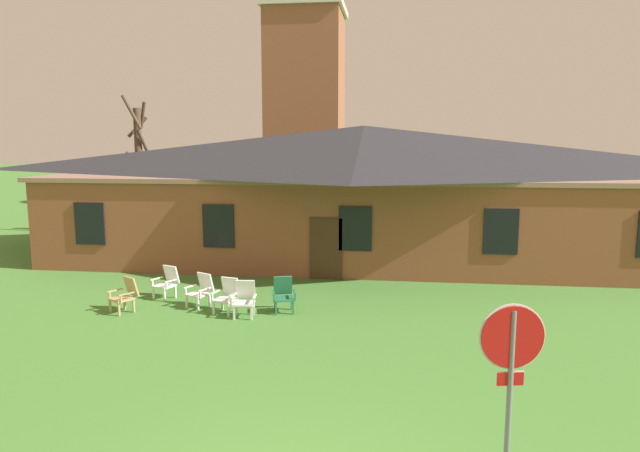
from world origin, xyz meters
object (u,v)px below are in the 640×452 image
object	(u,v)px
lawn_chair_by_porch	(125,294)
lawn_chair_middle	(227,295)
stop_sign	(511,370)
lawn_chair_near_door	(167,281)
lawn_chair_right_end	(245,298)
lawn_chair_left_end	(201,290)
lawn_chair_far_side	(283,294)

from	to	relation	value
lawn_chair_by_porch	lawn_chair_middle	size ratio (longest dim) A/B	1.00
stop_sign	lawn_chair_near_door	distance (m)	12.37
lawn_chair_right_end	lawn_chair_near_door	bearing A→B (deg)	152.02
lawn_chair_by_porch	lawn_chair_near_door	bearing A→B (deg)	68.67
lawn_chair_by_porch	lawn_chair_middle	bearing A→B (deg)	6.00
stop_sign	lawn_chair_middle	xyz separation A→B (m)	(-5.88, 8.03, -1.49)
lawn_chair_left_end	lawn_chair_middle	xyz separation A→B (m)	(0.89, -0.42, 0.00)
lawn_chair_by_porch	lawn_chair_right_end	bearing A→B (deg)	0.41
lawn_chair_near_door	lawn_chair_far_side	world-z (taller)	same
stop_sign	lawn_chair_far_side	distance (m)	9.53
lawn_chair_near_door	lawn_chair_far_side	xyz separation A→B (m)	(3.72, -0.90, 0.00)
lawn_chair_middle	lawn_chair_by_porch	bearing A→B (deg)	-174.00
stop_sign	lawn_chair_middle	distance (m)	10.07
stop_sign	lawn_chair_by_porch	distance (m)	11.73
lawn_chair_middle	lawn_chair_far_side	xyz separation A→B (m)	(1.51, 0.30, 0.00)
lawn_chair_left_end	lawn_chair_near_door	bearing A→B (deg)	149.35
lawn_chair_by_porch	lawn_chair_left_end	bearing A→B (deg)	20.44
lawn_chair_by_porch	lawn_chair_middle	xyz separation A→B (m)	(2.80, 0.29, 0.00)
lawn_chair_near_door	lawn_chair_right_end	bearing A→B (deg)	-27.98
lawn_chair_middle	lawn_chair_right_end	xyz separation A→B (m)	(0.56, -0.27, 0.00)
lawn_chair_far_side	lawn_chair_near_door	bearing A→B (deg)	166.37
lawn_chair_by_porch	lawn_chair_right_end	world-z (taller)	same
lawn_chair_by_porch	lawn_chair_middle	world-z (taller)	same
lawn_chair_left_end	lawn_chair_right_end	distance (m)	1.60
lawn_chair_by_porch	lawn_chair_right_end	size ratio (longest dim) A/B	1.00
lawn_chair_left_end	lawn_chair_by_porch	bearing A→B (deg)	-159.56
lawn_chair_by_porch	stop_sign	bearing A→B (deg)	-41.71
lawn_chair_by_porch	lawn_chair_far_side	size ratio (longest dim) A/B	1.00
lawn_chair_near_door	lawn_chair_right_end	size ratio (longest dim) A/B	1.00
lawn_chair_by_porch	lawn_chair_left_end	world-z (taller)	same
lawn_chair_by_porch	lawn_chair_near_door	distance (m)	1.61
lawn_chair_near_door	lawn_chair_by_porch	bearing A→B (deg)	-111.33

